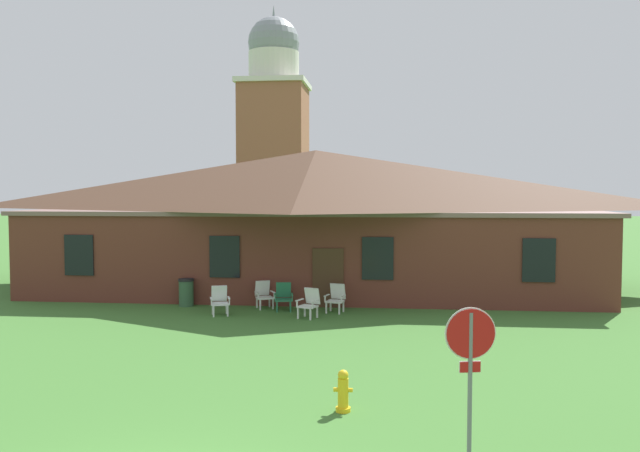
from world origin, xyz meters
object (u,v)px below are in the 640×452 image
lawn_chair_right_end (336,297)px  trash_bin (186,292)px  stop_sign (470,352)px  lawn_chair_middle (309,302)px  lawn_chair_by_porch (220,300)px  fire_hydrant (343,392)px  lawn_chair_left_end (284,296)px  lawn_chair_near_door (264,294)px

lawn_chair_right_end → trash_bin: 5.45m
stop_sign → lawn_chair_middle: stop_sign is taller
lawn_chair_by_porch → lawn_chair_right_end: size_ratio=1.00×
lawn_chair_by_porch → fire_hydrant: lawn_chair_by_porch is taller
stop_sign → trash_bin: size_ratio=2.39×
lawn_chair_left_end → fire_hydrant: lawn_chair_left_end is taller
lawn_chair_left_end → trash_bin: (-3.59, 0.45, -0.00)m
stop_sign → lawn_chair_by_porch: size_ratio=2.45×
lawn_chair_left_end → lawn_chair_middle: 1.55m
lawn_chair_middle → lawn_chair_near_door: bearing=140.0°
lawn_chair_by_porch → fire_hydrant: size_ratio=1.21×
lawn_chair_right_end → fire_hydrant: size_ratio=1.21×
trash_bin → stop_sign: bearing=-55.3°
lawn_chair_near_door → lawn_chair_middle: bearing=-40.0°
lawn_chair_by_porch → lawn_chair_middle: 3.03m
trash_bin → fire_hydrant: bearing=-58.4°
lawn_chair_near_door → fire_hydrant: lawn_chair_near_door is taller
trash_bin → lawn_chair_right_end: bearing=-6.0°
trash_bin → lawn_chair_middle: bearing=-19.1°
stop_sign → lawn_chair_near_door: stop_sign is taller
lawn_chair_left_end → lawn_chair_right_end: (1.82, -0.12, 0.00)m
lawn_chair_near_door → trash_bin: trash_bin is taller
lawn_chair_near_door → trash_bin: size_ratio=0.98×
lawn_chair_near_door → fire_hydrant: bearing=-71.1°
stop_sign → lawn_chair_middle: size_ratio=2.45×
lawn_chair_by_porch → lawn_chair_right_end: same height
lawn_chair_by_porch → stop_sign: bearing=-57.6°
lawn_chair_middle → fire_hydrant: (1.68, -8.67, -0.12)m
lawn_chair_near_door → lawn_chair_middle: same height
lawn_chair_left_end → lawn_chair_middle: (1.04, -1.16, 0.00)m
lawn_chair_by_porch → lawn_chair_right_end: bearing=12.7°
lawn_chair_left_end → trash_bin: 3.62m
lawn_chair_right_end → lawn_chair_middle: bearing=-127.1°
lawn_chair_near_door → lawn_chair_left_end: 0.84m
stop_sign → lawn_chair_by_porch: bearing=122.4°
lawn_chair_near_door → lawn_chair_left_end: (0.76, -0.35, 0.00)m
lawn_chair_middle → fire_hydrant: bearing=-79.0°
lawn_chair_left_end → lawn_chair_right_end: bearing=-3.7°
lawn_chair_by_porch → lawn_chair_near_door: 1.81m
lawn_chair_right_end → fire_hydrant: (0.90, -9.70, -0.12)m
lawn_chair_right_end → trash_bin: trash_bin is taller
lawn_chair_middle → trash_bin: size_ratio=0.98×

